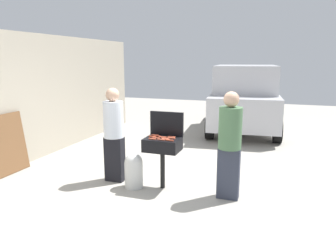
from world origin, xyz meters
name	(u,v)px	position (x,y,z in m)	size (l,w,h in m)	color
ground_plane	(158,185)	(0.00, 0.00, 0.00)	(24.00, 24.00, 0.00)	#9E998E
house_wall_side	(42,96)	(-3.24, 1.00, 1.38)	(0.24, 8.00, 2.76)	#B2A893
bbq_grill	(163,146)	(0.11, -0.07, 0.75)	(0.60, 0.44, 0.89)	black
grill_lid_open	(167,124)	(0.11, 0.15, 1.10)	(0.60, 0.05, 0.42)	black
hot_dog_0	(163,137)	(0.11, -0.04, 0.90)	(0.03, 0.03, 0.13)	#B74C33
hot_dog_1	(171,137)	(0.25, -0.01, 0.90)	(0.03, 0.03, 0.13)	#AD4228
hot_dog_2	(152,137)	(-0.07, -0.07, 0.90)	(0.03, 0.03, 0.13)	#AD4228
hot_dog_3	(172,137)	(0.24, 0.02, 0.90)	(0.03, 0.03, 0.13)	#B74C33
hot_dog_4	(161,140)	(0.14, -0.21, 0.90)	(0.03, 0.03, 0.13)	#C6593D
hot_dog_5	(156,138)	(0.01, -0.13, 0.90)	(0.03, 0.03, 0.13)	#B74C33
hot_dog_6	(157,136)	(-0.01, 0.00, 0.90)	(0.03, 0.03, 0.13)	#AD4228
hot_dog_7	(152,139)	(-0.02, -0.22, 0.90)	(0.03, 0.03, 0.13)	#C6593D
hot_dog_8	(166,139)	(0.20, -0.17, 0.90)	(0.03, 0.03, 0.13)	#C6593D
hot_dog_9	(171,138)	(0.27, -0.06, 0.90)	(0.03, 0.03, 0.13)	#C6593D
hot_dog_10	(165,138)	(0.17, -0.11, 0.90)	(0.03, 0.03, 0.13)	#B74C33
hot_dog_11	(170,140)	(0.29, -0.21, 0.90)	(0.03, 0.03, 0.13)	#AD4228
hot_dog_12	(155,135)	(-0.07, 0.06, 0.90)	(0.03, 0.03, 0.13)	#B74C33
propane_tank	(134,170)	(-0.37, -0.21, 0.32)	(0.32, 0.32, 0.62)	silver
person_left	(114,131)	(-0.84, -0.02, 0.93)	(0.36, 0.36, 1.71)	black
person_right	(230,142)	(1.25, -0.11, 0.94)	(0.36, 0.36, 1.73)	#333847
parked_minivan	(244,98)	(0.91, 5.24, 1.03)	(2.38, 4.56, 2.02)	#B7B7BC
leaning_board	(7,144)	(-2.99, -0.36, 0.59)	(0.03, 0.90, 1.18)	brown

